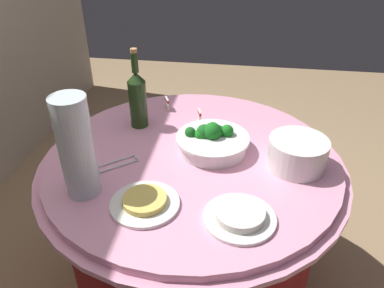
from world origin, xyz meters
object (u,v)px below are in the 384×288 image
decorative_fruit_vase (77,152)px  label_placard_mid (199,116)px  serving_tongs (118,163)px  broccoli_bowl (212,141)px  plate_stack (297,153)px  wine_bottle (138,98)px  food_plate_noodles (145,202)px  label_placard_front (167,103)px  food_plate_rice (240,216)px

decorative_fruit_vase → label_placard_mid: (0.52, -0.31, -0.12)m
serving_tongs → label_placard_mid: label_placard_mid is taller
decorative_fruit_vase → broccoli_bowl: bearing=-51.6°
plate_stack → wine_bottle: 0.67m
food_plate_noodles → label_placard_mid: 0.57m
label_placard_front → wine_bottle: bearing=152.8°
plate_stack → decorative_fruit_vase: size_ratio=0.62×
food_plate_rice → label_placard_front: bearing=28.0°
plate_stack → food_plate_rice: (-0.31, 0.19, -0.04)m
food_plate_rice → food_plate_noodles: food_plate_rice is taller
label_placard_front → food_plate_noodles: bearing=-174.2°
wine_bottle → food_plate_noodles: bearing=-163.0°
wine_bottle → label_placard_front: bearing=-27.2°
decorative_fruit_vase → serving_tongs: 0.23m
wine_bottle → food_plate_rice: 0.69m
wine_bottle → serving_tongs: 0.32m
plate_stack → wine_bottle: bearing=71.8°
broccoli_bowl → label_placard_mid: (0.22, 0.08, -0.01)m
broccoli_bowl → wine_bottle: 0.37m
food_plate_noodles → label_placard_front: bearing=5.8°
food_plate_noodles → label_placard_mid: label_placard_mid is taller
broccoli_bowl → plate_stack: bearing=-101.0°
food_plate_noodles → label_placard_mid: size_ratio=4.00×
plate_stack → serving_tongs: (-0.09, 0.64, -0.05)m
broccoli_bowl → food_plate_noodles: size_ratio=1.27×
plate_stack → label_placard_mid: size_ratio=3.82×
plate_stack → serving_tongs: plate_stack is taller
plate_stack → food_plate_rice: size_ratio=0.95×
food_plate_rice → food_plate_noodles: (0.02, 0.30, -0.00)m
decorative_fruit_vase → serving_tongs: size_ratio=2.25×
decorative_fruit_vase → food_plate_noodles: (-0.04, -0.21, -0.14)m
plate_stack → broccoli_bowl: bearing=79.0°
wine_bottle → food_plate_rice: size_ratio=1.53×
food_plate_rice → wine_bottle: bearing=40.9°
wine_bottle → decorative_fruit_vase: (-0.46, 0.06, 0.02)m
wine_bottle → label_placard_mid: wine_bottle is taller
plate_stack → food_plate_rice: 0.36m
serving_tongs → decorative_fruit_vase: bearing=159.3°
broccoli_bowl → label_placard_mid: bearing=19.7°
broccoli_bowl → label_placard_front: (0.32, 0.24, -0.01)m
decorative_fruit_vase → food_plate_noodles: bearing=-100.4°
wine_bottle → label_placard_mid: (0.07, -0.25, -0.10)m
decorative_fruit_vase → label_placard_mid: decorative_fruit_vase is taller
serving_tongs → label_placard_front: 0.47m
wine_bottle → decorative_fruit_vase: bearing=172.2°
food_plate_rice → label_placard_front: 0.77m
plate_stack → serving_tongs: size_ratio=1.39×
plate_stack → decorative_fruit_vase: decorative_fruit_vase is taller
broccoli_bowl → food_plate_noodles: broccoli_bowl is taller
wine_bottle → serving_tongs: bearing=179.7°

